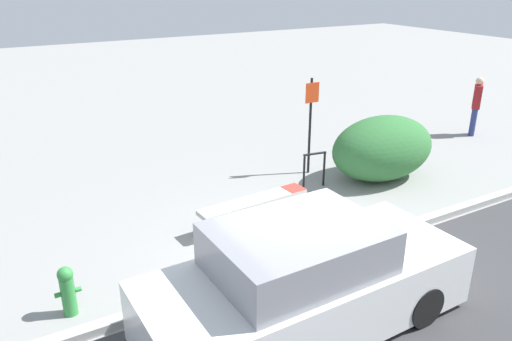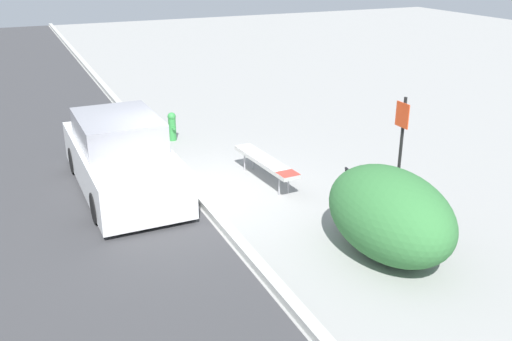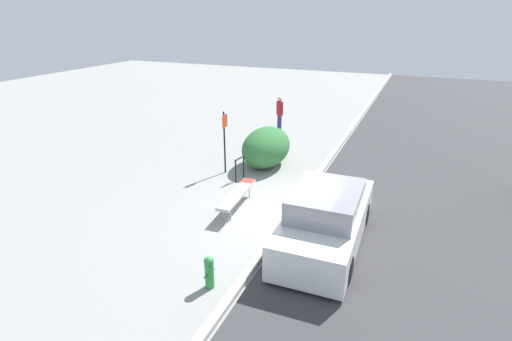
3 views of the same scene
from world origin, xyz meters
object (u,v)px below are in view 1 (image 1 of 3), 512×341
Objects in this scene: bike_rack at (314,166)px; fire_hydrant at (68,289)px; bench at (254,202)px; pedestrian at (476,105)px; parked_car_near at (305,283)px; sign_post at (311,117)px.

bike_rack is 5.97m from fire_hydrant.
bike_rack is (2.03, 0.86, 0.03)m from bench.
bike_rack is at bearing 148.74° from pedestrian.
bike_rack is 6.43m from pedestrian.
parked_car_near is (-2.94, -3.79, 0.19)m from bike_rack.
parked_car_near is at bearing -126.32° from sign_post.
sign_post is at bearing 62.01° from bike_rack.
sign_post is 5.98m from pedestrian.
fire_hydrant is 0.44× the size of pedestrian.
pedestrian is at bearing 7.22° from bench.
bike_rack is at bearing 18.73° from fire_hydrant.
sign_post is at bearing 23.90° from fire_hydrant.
fire_hydrant is 12.33m from pedestrian.
bike_rack reaches higher than fire_hydrant.
bike_rack is 0.48× the size of pedestrian.
fire_hydrant is 3.31m from parked_car_near.
bike_rack is at bearing 51.28° from parked_car_near.
sign_post reaches higher than pedestrian.
sign_post is 6.70m from fire_hydrant.
sign_post is at bearing 29.87° from bench.
parked_car_near reaches higher than bench.
fire_hydrant is at bearing -161.27° from bike_rack.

